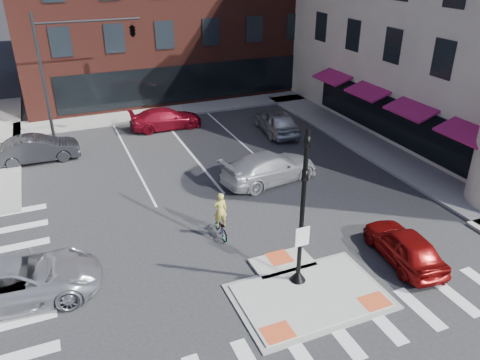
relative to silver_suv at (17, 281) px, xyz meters
name	(u,v)px	position (x,y,z in m)	size (l,w,h in m)	color
ground	(303,289)	(9.50, -3.42, -0.79)	(120.00, 120.00, 0.00)	#28282B
refuge_island	(306,292)	(9.50, -3.68, -0.74)	(5.40, 4.65, 0.13)	gray
sidewalk_e	(374,147)	(20.30, 6.58, -0.72)	(3.00, 24.00, 0.15)	gray
sidewalk_n	(195,108)	(12.50, 18.58, -0.72)	(26.00, 3.00, 0.15)	gray
building_far_left	(62,5)	(5.50, 48.58, 4.21)	(10.00, 12.00, 10.00)	slate
signal_pole	(301,229)	(9.50, -3.02, 1.56)	(0.60, 0.60, 5.98)	black
mast_arm_signal	(109,41)	(6.03, 14.58, 5.41)	(6.10, 2.24, 8.00)	black
silver_suv	(17,281)	(0.00, 0.00, 0.00)	(2.63, 5.71, 1.59)	silver
red_sedan	(404,246)	(14.04, -3.42, -0.10)	(1.64, 4.07, 1.39)	maroon
white_pickup	(270,167)	(12.28, 5.04, -0.01)	(2.20, 5.41, 1.57)	silver
bg_car_dark	(37,149)	(1.00, 12.62, -0.03)	(1.61, 4.62, 1.52)	#26262B
bg_car_silver	(276,121)	(15.89, 11.42, 0.01)	(1.91, 4.74, 1.61)	silver
bg_car_red	(166,119)	(9.28, 15.12, -0.09)	(1.98, 4.87, 1.41)	maroon
cyclist	(221,221)	(8.00, 1.11, -0.11)	(0.65, 1.61, 2.04)	#3F3F44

